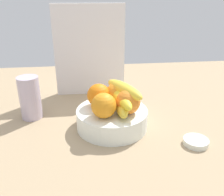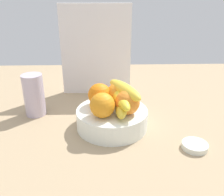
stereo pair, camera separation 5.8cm
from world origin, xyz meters
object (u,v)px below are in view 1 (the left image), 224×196
at_px(orange_center, 128,102).
at_px(jar_lid, 196,142).
at_px(orange_back_left, 117,94).
at_px(banana_bunch, 122,97).
at_px(cutting_board, 90,51).
at_px(orange_front_right, 104,106).
at_px(thermos_tumbler, 30,98).
at_px(orange_front_left, 99,95).
at_px(fruit_bowl, 112,118).

height_order(orange_center, jar_lid, orange_center).
distance_m(orange_back_left, banana_bunch, 0.04).
bearing_deg(jar_lid, banana_bunch, 147.83).
bearing_deg(banana_bunch, orange_center, -59.54).
distance_m(orange_back_left, cutting_board, 0.28).
distance_m(orange_front_right, orange_back_left, 0.09).
relative_size(orange_back_left, jar_lid, 1.04).
bearing_deg(jar_lid, orange_front_right, 162.56).
bearing_deg(orange_back_left, cutting_board, 106.34).
bearing_deg(cutting_board, thermos_tumbler, -137.11).
xyz_separation_m(orange_front_left, cutting_board, (-0.02, 0.26, 0.08)).
distance_m(fruit_bowl, jar_lid, 0.26).
relative_size(cutting_board, jar_lid, 5.05).
height_order(orange_front_right, orange_center, same).
distance_m(orange_center, thermos_tumbler, 0.34).
relative_size(orange_center, orange_back_left, 1.00).
relative_size(orange_front_right, banana_bunch, 0.40).
relative_size(orange_front_right, orange_back_left, 1.00).
xyz_separation_m(fruit_bowl, jar_lid, (0.23, -0.12, -0.02)).
distance_m(orange_front_left, thermos_tumbler, 0.24).
xyz_separation_m(orange_back_left, banana_bunch, (0.01, -0.04, 0.00)).
xyz_separation_m(orange_back_left, cutting_board, (-0.08, 0.26, 0.08)).
distance_m(fruit_bowl, orange_back_left, 0.08).
height_order(cutting_board, jar_lid, cutting_board).
bearing_deg(orange_front_left, jar_lid, -30.68).
bearing_deg(orange_center, banana_bunch, 120.46).
xyz_separation_m(orange_center, banana_bunch, (-0.02, 0.03, 0.00)).
xyz_separation_m(orange_center, cutting_board, (-0.10, 0.32, 0.08)).
bearing_deg(orange_front_left, cutting_board, 93.74).
bearing_deg(jar_lid, fruit_bowl, 151.19).
bearing_deg(fruit_bowl, orange_front_right, -123.56).
xyz_separation_m(thermos_tumbler, jar_lid, (0.49, -0.22, -0.07)).
bearing_deg(cutting_board, orange_front_left, -86.52).
xyz_separation_m(orange_center, orange_back_left, (-0.03, 0.06, 0.00)).
distance_m(orange_front_right, orange_center, 0.08).
xyz_separation_m(orange_center, jar_lid, (0.18, -0.10, -0.09)).
xyz_separation_m(orange_front_left, jar_lid, (0.26, -0.16, -0.09)).
relative_size(orange_front_right, orange_center, 1.00).
distance_m(orange_front_left, jar_lid, 0.32).
distance_m(banana_bunch, thermos_tumbler, 0.31).
bearing_deg(cutting_board, fruit_bowl, -79.60).
bearing_deg(orange_front_right, banana_bunch, 35.92).
height_order(cutting_board, thermos_tumbler, cutting_board).
bearing_deg(thermos_tumbler, orange_front_left, -15.98).
relative_size(orange_center, jar_lid, 1.04).
relative_size(fruit_bowl, thermos_tumbler, 1.53).
distance_m(orange_front_right, cutting_board, 0.35).
bearing_deg(orange_center, fruit_bowl, 149.41).
relative_size(orange_front_left, orange_front_right, 1.00).
xyz_separation_m(orange_front_right, banana_bunch, (0.06, 0.04, 0.00)).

